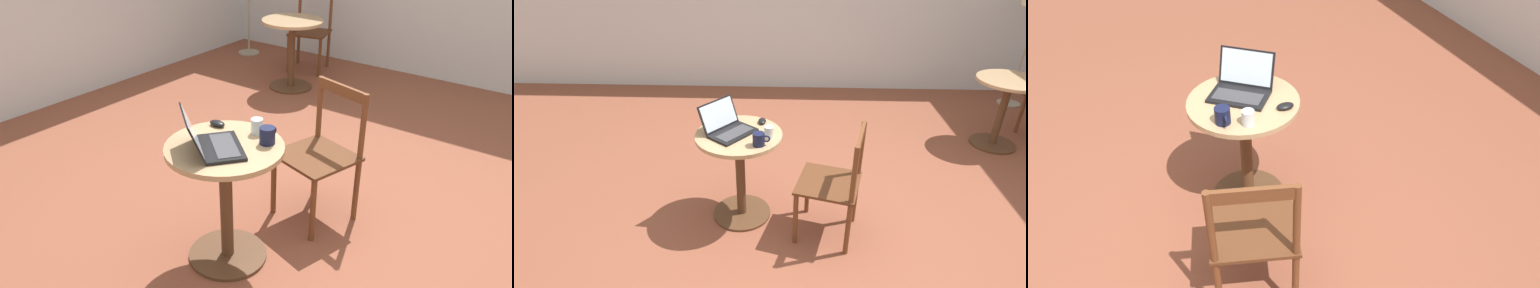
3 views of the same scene
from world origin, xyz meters
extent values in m
plane|color=brown|center=(0.00, 0.00, 0.00)|extent=(16.00, 16.00, 0.00)
cylinder|color=#51331E|center=(-0.60, 0.29, 0.01)|extent=(0.46, 0.46, 0.02)
cylinder|color=#51331E|center=(-0.60, 0.29, 0.36)|extent=(0.07, 0.07, 0.69)
cylinder|color=tan|center=(-0.60, 0.29, 0.72)|extent=(0.64, 0.64, 0.03)
cylinder|color=#51331E|center=(1.98, 1.57, 0.01)|extent=(0.46, 0.46, 0.02)
cylinder|color=#51331E|center=(1.98, 1.57, 0.36)|extent=(0.07, 0.07, 0.69)
cylinder|color=tan|center=(1.98, 1.57, 0.72)|extent=(0.64, 0.64, 0.03)
cylinder|color=brown|center=(-0.17, -0.03, 0.22)|extent=(0.04, 0.04, 0.44)
cylinder|color=brown|center=(-0.07, 0.34, 0.22)|extent=(0.04, 0.04, 0.44)
cylinder|color=brown|center=(0.19, -0.13, 0.22)|extent=(0.04, 0.04, 0.44)
cylinder|color=brown|center=(0.30, 0.24, 0.22)|extent=(0.04, 0.04, 0.44)
cube|color=#562F1A|center=(0.06, 0.10, 0.45)|extent=(0.53, 0.53, 0.02)
cylinder|color=brown|center=(0.19, -0.13, 0.67)|extent=(0.04, 0.04, 0.42)
cylinder|color=brown|center=(0.30, 0.24, 0.67)|extent=(0.04, 0.04, 0.42)
cube|color=brown|center=(0.24, 0.05, 0.85)|extent=(0.13, 0.40, 0.07)
cylinder|color=brown|center=(2.47, 1.50, 0.22)|extent=(0.04, 0.04, 0.44)
cylinder|color=brown|center=(2.37, 1.87, 0.22)|extent=(0.04, 0.04, 0.44)
cylinder|color=brown|center=(2.83, 1.60, 0.22)|extent=(0.04, 0.04, 0.44)
cylinder|color=brown|center=(2.73, 1.97, 0.22)|extent=(0.04, 0.04, 0.44)
cube|color=#562F1A|center=(2.60, 1.74, 0.45)|extent=(0.52, 0.52, 0.02)
cylinder|color=brown|center=(2.83, 1.60, 0.67)|extent=(0.04, 0.04, 0.42)
cylinder|color=brown|center=(2.73, 1.97, 0.67)|extent=(0.04, 0.04, 0.42)
cylinder|color=#9E937F|center=(2.68, 2.70, 0.01)|extent=(0.28, 0.28, 0.02)
cylinder|color=#9E937F|center=(2.68, 2.70, 0.63)|extent=(0.02, 0.02, 1.24)
cube|color=black|center=(-0.64, 0.28, 0.75)|extent=(0.37, 0.39, 0.02)
cube|color=#38383D|center=(-0.62, 0.27, 0.76)|extent=(0.26, 0.29, 0.00)
cube|color=black|center=(-0.75, 0.37, 0.85)|extent=(0.27, 0.31, 0.20)
cube|color=silver|center=(-0.75, 0.37, 0.86)|extent=(0.24, 0.28, 0.18)
ellipsoid|color=black|center=(-0.44, 0.48, 0.75)|extent=(0.06, 0.10, 0.03)
cylinder|color=#141938|center=(-0.44, 0.12, 0.78)|extent=(0.08, 0.08, 0.09)
torus|color=#141938|center=(-0.38, 0.12, 0.79)|extent=(0.05, 0.01, 0.05)
cylinder|color=silver|center=(-0.37, 0.24, 0.78)|extent=(0.07, 0.07, 0.09)
camera|label=1|loc=(-2.35, -1.26, 1.95)|focal=35.00mm
camera|label=2|loc=(-0.26, -2.29, 2.09)|focal=28.00mm
camera|label=3|loc=(1.67, -0.39, 2.29)|focal=35.00mm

